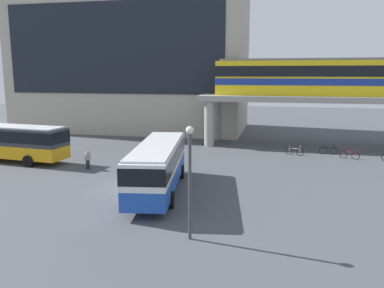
{
  "coord_description": "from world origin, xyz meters",
  "views": [
    {
      "loc": [
        9.69,
        -24.5,
        7.75
      ],
      "look_at": [
        3.04,
        5.51,
        2.2
      ],
      "focal_mm": 36.76,
      "sensor_mm": 36.0,
      "label": 1
    }
  ],
  "objects_px": {
    "station_building": "(134,58)",
    "bus_main": "(158,162)",
    "pedestrian_at_kerb": "(88,160)",
    "bicycle_red": "(350,155)",
    "train": "(319,77)",
    "bus_secondary": "(9,139)",
    "bicycle_silver": "(295,151)",
    "bicycle_black": "(329,150)"
  },
  "relations": [
    {
      "from": "bus_secondary",
      "to": "bicycle_silver",
      "type": "distance_m",
      "value": 26.31
    },
    {
      "from": "bicycle_silver",
      "to": "bus_secondary",
      "type": "bearing_deg",
      "value": -161.41
    },
    {
      "from": "train",
      "to": "bicycle_red",
      "type": "distance_m",
      "value": 9.43
    },
    {
      "from": "pedestrian_at_kerb",
      "to": "station_building",
      "type": "bearing_deg",
      "value": 101.5
    },
    {
      "from": "station_building",
      "to": "bus_secondary",
      "type": "height_order",
      "value": "station_building"
    },
    {
      "from": "pedestrian_at_kerb",
      "to": "bicycle_silver",
      "type": "bearing_deg",
      "value": 29.71
    },
    {
      "from": "train",
      "to": "bus_main",
      "type": "height_order",
      "value": "train"
    },
    {
      "from": "train",
      "to": "bicycle_black",
      "type": "relative_size",
      "value": 12.03
    },
    {
      "from": "train",
      "to": "bicycle_silver",
      "type": "height_order",
      "value": "train"
    },
    {
      "from": "bus_secondary",
      "to": "bicycle_silver",
      "type": "bearing_deg",
      "value": 18.59
    },
    {
      "from": "bicycle_black",
      "to": "bicycle_red",
      "type": "relative_size",
      "value": 1.06
    },
    {
      "from": "bicycle_black",
      "to": "bicycle_silver",
      "type": "distance_m",
      "value": 3.43
    },
    {
      "from": "bus_main",
      "to": "bicycle_black",
      "type": "distance_m",
      "value": 19.86
    },
    {
      "from": "train",
      "to": "bicycle_black",
      "type": "distance_m",
      "value": 8.15
    },
    {
      "from": "pedestrian_at_kerb",
      "to": "bicycle_red",
      "type": "bearing_deg",
      "value": 22.41
    },
    {
      "from": "station_building",
      "to": "train",
      "type": "relative_size",
      "value": 1.42
    },
    {
      "from": "bicycle_black",
      "to": "bicycle_silver",
      "type": "bearing_deg",
      "value": -161.41
    },
    {
      "from": "bus_main",
      "to": "pedestrian_at_kerb",
      "type": "distance_m",
      "value": 8.94
    },
    {
      "from": "train",
      "to": "bicycle_red",
      "type": "height_order",
      "value": "train"
    },
    {
      "from": "station_building",
      "to": "bicycle_red",
      "type": "height_order",
      "value": "station_building"
    },
    {
      "from": "pedestrian_at_kerb",
      "to": "bus_secondary",
      "type": "bearing_deg",
      "value": 171.76
    },
    {
      "from": "bicycle_black",
      "to": "bicycle_silver",
      "type": "height_order",
      "value": "same"
    },
    {
      "from": "train",
      "to": "pedestrian_at_kerb",
      "type": "distance_m",
      "value": 24.96
    },
    {
      "from": "train",
      "to": "bus_secondary",
      "type": "relative_size",
      "value": 1.92
    },
    {
      "from": "bus_main",
      "to": "bus_secondary",
      "type": "bearing_deg",
      "value": 159.35
    },
    {
      "from": "bus_secondary",
      "to": "pedestrian_at_kerb",
      "type": "height_order",
      "value": "bus_secondary"
    },
    {
      "from": "bus_main",
      "to": "bicycle_silver",
      "type": "relative_size",
      "value": 6.74
    },
    {
      "from": "train",
      "to": "bicycle_black",
      "type": "height_order",
      "value": "train"
    },
    {
      "from": "train",
      "to": "bus_secondary",
      "type": "height_order",
      "value": "train"
    },
    {
      "from": "station_building",
      "to": "bus_main",
      "type": "height_order",
      "value": "station_building"
    },
    {
      "from": "station_building",
      "to": "bicycle_black",
      "type": "xyz_separation_m",
      "value": [
        24.88,
        -13.41,
        -9.41
      ]
    },
    {
      "from": "station_building",
      "to": "bus_secondary",
      "type": "xyz_separation_m",
      "value": [
        -3.26,
        -22.87,
        -7.78
      ]
    },
    {
      "from": "station_building",
      "to": "bus_secondary",
      "type": "relative_size",
      "value": 2.73
    },
    {
      "from": "station_building",
      "to": "bus_secondary",
      "type": "distance_m",
      "value": 24.38
    },
    {
      "from": "bus_main",
      "to": "bicycle_red",
      "type": "xyz_separation_m",
      "value": [
        14.13,
        13.63,
        -1.63
      ]
    },
    {
      "from": "bus_main",
      "to": "bus_secondary",
      "type": "relative_size",
      "value": 1.0
    },
    {
      "from": "bicycle_black",
      "to": "bicycle_red",
      "type": "distance_m",
      "value": 2.38
    },
    {
      "from": "station_building",
      "to": "bus_main",
      "type": "distance_m",
      "value": 32.27
    },
    {
      "from": "station_building",
      "to": "bicycle_red",
      "type": "xyz_separation_m",
      "value": [
        26.52,
        -15.13,
        -9.41
      ]
    },
    {
      "from": "bus_main",
      "to": "bus_secondary",
      "type": "xyz_separation_m",
      "value": [
        -15.65,
        5.9,
        0.0
      ]
    },
    {
      "from": "bus_secondary",
      "to": "bicycle_silver",
      "type": "relative_size",
      "value": 6.71
    },
    {
      "from": "station_building",
      "to": "train",
      "type": "xyz_separation_m",
      "value": [
        23.97,
        -9.39,
        -2.38
      ]
    }
  ]
}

